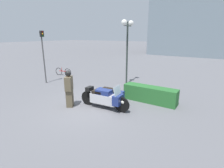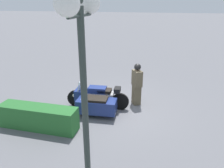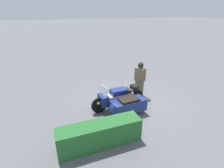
# 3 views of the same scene
# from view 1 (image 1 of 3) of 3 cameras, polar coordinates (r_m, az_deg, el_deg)

# --- Properties ---
(ground_plane) EXTENTS (160.00, 160.00, 0.00)m
(ground_plane) POSITION_cam_1_polar(r_m,az_deg,el_deg) (8.64, -7.86, -7.18)
(ground_plane) COLOR slate
(police_motorcycle) EXTENTS (2.56, 1.30, 1.17)m
(police_motorcycle) POSITION_cam_1_polar(r_m,az_deg,el_deg) (8.46, -1.22, -4.08)
(police_motorcycle) COLOR black
(police_motorcycle) RESTS_ON ground
(officer_rider) EXTENTS (0.51, 0.57, 1.78)m
(officer_rider) POSITION_cam_1_polar(r_m,az_deg,el_deg) (8.46, -13.84, -1.26)
(officer_rider) COLOR brown
(officer_rider) RESTS_ON ground
(hedge_bush_curbside) EXTENTS (2.74, 0.65, 0.81)m
(hedge_bush_curbside) POSITION_cam_1_polar(r_m,az_deg,el_deg) (9.18, 12.29, -3.31)
(hedge_bush_curbside) COLOR #28662D
(hedge_bush_curbside) RESTS_ON ground
(twin_lamp_post) EXTENTS (0.37, 1.29, 4.28)m
(twin_lamp_post) POSITION_cam_1_polar(r_m,az_deg,el_deg) (11.99, 5.06, 15.73)
(twin_lamp_post) COLOR #2D3833
(twin_lamp_post) RESTS_ON ground
(traffic_light_far) EXTENTS (0.22, 0.28, 3.61)m
(traffic_light_far) POSITION_cam_1_polar(r_m,az_deg,el_deg) (13.07, -21.57, 10.36)
(traffic_light_far) COLOR #4C4C4C
(traffic_light_far) RESTS_ON ground
(bicycle_parked) EXTENTS (1.56, 0.33, 0.68)m
(bicycle_parked) POSITION_cam_1_polar(r_m,az_deg,el_deg) (15.47, -15.64, 3.86)
(bicycle_parked) COLOR black
(bicycle_parked) RESTS_ON ground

